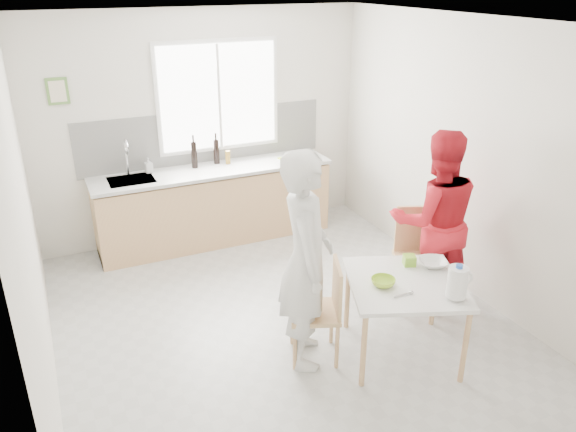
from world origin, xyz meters
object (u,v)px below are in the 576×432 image
at_px(bowl_green, 383,282).
at_px(chair_far, 418,253).
at_px(milk_jug, 458,282).
at_px(bowl_white, 433,263).
at_px(chair_left, 322,307).
at_px(wine_bottle_b, 216,151).
at_px(person_red, 435,221).
at_px(person_white, 306,261).
at_px(dining_table, 405,289).
at_px(wine_bottle_a, 194,155).

bearing_deg(bowl_green, chair_far, 36.56).
height_order(chair_far, milk_jug, milk_jug).
xyz_separation_m(chair_far, bowl_white, (-0.25, -0.52, 0.20)).
bearing_deg(bowl_white, chair_left, 173.01).
bearing_deg(bowl_green, wine_bottle_b, 98.42).
xyz_separation_m(chair_left, person_red, (1.36, 0.32, 0.40)).
height_order(chair_far, bowl_green, chair_far).
bearing_deg(person_white, dining_table, -90.00).
relative_size(chair_left, person_white, 0.48).
distance_m(chair_far, wine_bottle_b, 2.72).
relative_size(dining_table, wine_bottle_b, 3.96).
bearing_deg(chair_far, chair_left, -141.44).
relative_size(person_red, wine_bottle_a, 5.54).
height_order(chair_left, person_white, person_white).
bearing_deg(person_red, wine_bottle_a, -33.99).
bearing_deg(milk_jug, person_red, 82.60).
bearing_deg(person_white, wine_bottle_b, 18.56).
bearing_deg(wine_bottle_a, person_red, -55.24).
height_order(chair_left, person_red, person_red).
relative_size(person_white, bowl_green, 9.35).
bearing_deg(wine_bottle_b, wine_bottle_a, -171.43).
relative_size(bowl_green, bowl_white, 0.83).
distance_m(chair_left, person_white, 0.46).
bearing_deg(milk_jug, wine_bottle_a, 130.03).
relative_size(dining_table, bowl_white, 4.97).
bearing_deg(chair_far, person_red, -14.68).
xyz_separation_m(chair_far, bowl_green, (-0.83, -0.61, 0.20)).
xyz_separation_m(chair_left, wine_bottle_a, (-0.29, 2.70, 0.60)).
bearing_deg(chair_left, person_white, -90.00).
bearing_deg(bowl_white, chair_far, 63.76).
height_order(person_red, bowl_green, person_red).
relative_size(milk_jug, wine_bottle_b, 0.92).
relative_size(person_red, bowl_green, 8.95).
xyz_separation_m(bowl_white, wine_bottle_a, (-1.30, 2.82, 0.34)).
bearing_deg(dining_table, bowl_green, 172.78).
bearing_deg(wine_bottle_a, milk_jug, -71.23).
relative_size(person_red, milk_jug, 6.42).
height_order(person_white, wine_bottle_b, person_white).
xyz_separation_m(bowl_green, milk_jug, (0.41, -0.40, 0.12)).
bearing_deg(dining_table, chair_left, 158.74).
height_order(dining_table, person_white, person_white).
distance_m(bowl_white, wine_bottle_b, 3.06).
bearing_deg(wine_bottle_a, bowl_white, -65.29).
bearing_deg(wine_bottle_b, chair_far, -61.65).
height_order(chair_far, wine_bottle_b, wine_bottle_b).
relative_size(person_white, wine_bottle_a, 5.79).
relative_size(dining_table, person_red, 0.67).
relative_size(person_white, milk_jug, 6.71).
relative_size(milk_jug, wine_bottle_a, 0.86).
distance_m(bowl_green, wine_bottle_a, 3.03).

